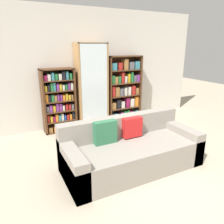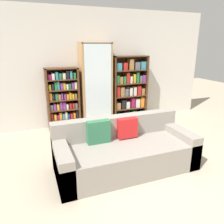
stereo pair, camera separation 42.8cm
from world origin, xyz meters
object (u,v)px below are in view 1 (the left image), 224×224
at_px(couch, 131,151).
at_px(bookshelf_left, 59,101).
at_px(display_cabinet, 92,86).
at_px(wine_bottle, 131,126).
at_px(bookshelf_right, 124,90).

relative_size(couch, bookshelf_left, 1.53).
xyz_separation_m(bookshelf_left, display_cabinet, (0.78, -0.02, 0.27)).
height_order(couch, display_cabinet, display_cabinet).
xyz_separation_m(couch, wine_bottle, (0.76, 1.23, -0.13)).
distance_m(bookshelf_left, display_cabinet, 0.83).
bearing_deg(bookshelf_left, bookshelf_right, -0.00).
distance_m(bookshelf_right, wine_bottle, 1.08).
bearing_deg(wine_bottle, couch, -121.70).
height_order(bookshelf_left, display_cabinet, display_cabinet).
relative_size(couch, bookshelf_right, 1.32).
bearing_deg(bookshelf_right, bookshelf_left, 180.00).
bearing_deg(wine_bottle, display_cabinet, 125.79).
bearing_deg(couch, bookshelf_left, 106.53).
distance_m(couch, bookshelf_left, 2.19).
distance_m(couch, display_cabinet, 2.17).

